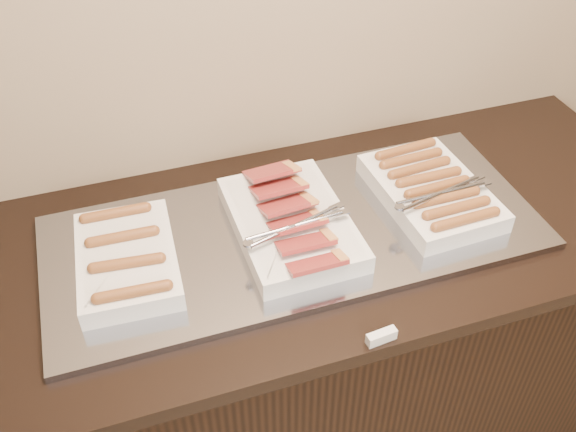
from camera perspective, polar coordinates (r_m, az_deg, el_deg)
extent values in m
cube|color=black|center=(1.92, 0.20, -12.18)|extent=(2.00, 0.70, 0.86)
cube|color=black|center=(1.59, 0.24, -2.40)|extent=(2.06, 0.76, 0.04)
cube|color=#9396A1|center=(1.57, 0.62, -1.52)|extent=(1.20, 0.50, 0.02)
cube|color=silver|center=(1.50, -14.11, -3.79)|extent=(0.23, 0.34, 0.05)
cylinder|color=brown|center=(1.38, -13.66, -6.57)|extent=(0.15, 0.03, 0.03)
cylinder|color=brown|center=(1.44, -14.12, -4.08)|extent=(0.15, 0.04, 0.03)
cylinder|color=brown|center=(1.51, -14.51, -1.79)|extent=(0.15, 0.03, 0.03)
cylinder|color=brown|center=(1.58, -15.08, 0.26)|extent=(0.15, 0.03, 0.03)
cube|color=silver|center=(1.54, 0.24, -0.65)|extent=(0.27, 0.40, 0.05)
cube|color=#A33436|center=(1.42, 2.37, -4.01)|extent=(0.13, 0.09, 0.04)
cube|color=#A33436|center=(1.46, 1.42, -2.24)|extent=(0.13, 0.09, 0.04)
cube|color=#A33436|center=(1.50, 0.72, -0.52)|extent=(0.14, 0.10, 0.04)
cube|color=#A33436|center=(1.54, -0.13, 1.05)|extent=(0.14, 0.10, 0.04)
cube|color=#A33436|center=(1.59, -0.87, 2.56)|extent=(0.14, 0.09, 0.04)
cube|color=#A33436|center=(1.64, -1.46, 3.99)|extent=(0.14, 0.10, 0.04)
cube|color=silver|center=(1.67, 12.54, 2.09)|extent=(0.26, 0.37, 0.05)
cylinder|color=brown|center=(1.56, 15.52, -0.28)|extent=(0.16, 0.03, 0.03)
cylinder|color=brown|center=(1.59, 14.75, 0.69)|extent=(0.16, 0.03, 0.03)
cylinder|color=brown|center=(1.61, 13.88, 1.61)|extent=(0.16, 0.03, 0.03)
cylinder|color=brown|center=(1.64, 13.13, 2.52)|extent=(0.16, 0.03, 0.03)
cylinder|color=brown|center=(1.67, 12.40, 3.40)|extent=(0.16, 0.03, 0.03)
cylinder|color=brown|center=(1.70, 11.60, 4.23)|extent=(0.16, 0.04, 0.03)
cylinder|color=brown|center=(1.73, 10.88, 5.04)|extent=(0.16, 0.03, 0.03)
cylinder|color=brown|center=(1.76, 10.42, 5.87)|extent=(0.16, 0.04, 0.03)
cube|color=silver|center=(1.36, 8.30, -10.56)|extent=(0.07, 0.03, 0.03)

